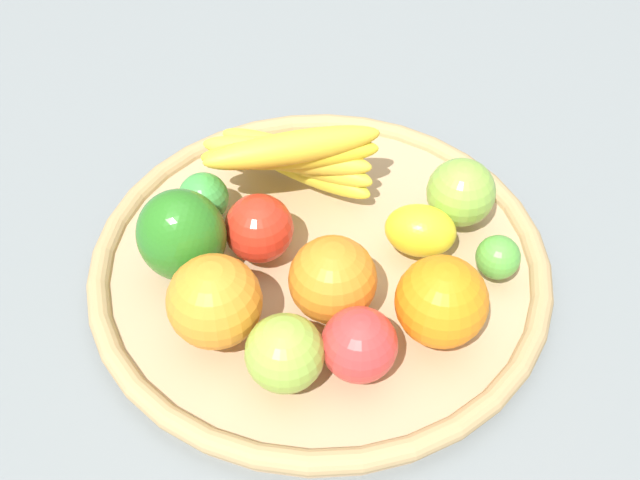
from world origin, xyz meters
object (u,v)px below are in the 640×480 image
object	(u,v)px
apple_1	(463,195)
lemon_0	(420,231)
orange_0	(333,280)
orange_1	(215,302)
lime_1	(203,198)
apple_3	(259,228)
banana_bunch	(292,156)
bell_pepper	(182,236)
apple_0	(285,353)
apple_2	(359,345)
lime_0	(498,257)
orange_2	(442,302)

from	to	relation	value
apple_1	lemon_0	distance (m)	0.06
orange_0	orange_1	distance (m)	0.11
lime_1	apple_3	size ratio (longest dim) A/B	0.77
banana_bunch	bell_pepper	bearing A→B (deg)	-61.18
banana_bunch	lemon_0	size ratio (longest dim) A/B	2.62
apple_0	apple_3	bearing A→B (deg)	171.34
orange_1	apple_2	distance (m)	0.13
lemon_0	orange_0	bearing A→B (deg)	-69.43
banana_bunch	lemon_0	world-z (taller)	banana_bunch
banana_bunch	apple_2	xyz separation A→B (m)	(0.23, -0.02, -0.01)
lemon_0	apple_3	world-z (taller)	apple_3
orange_1	orange_0	bearing A→B (deg)	84.47
lemon_0	apple_0	xyz separation A→B (m)	(0.10, -0.17, 0.01)
lime_0	apple_0	bearing A→B (deg)	-79.22
orange_2	lemon_0	bearing A→B (deg)	164.68
lime_1	apple_0	world-z (taller)	apple_0
banana_bunch	apple_3	distance (m)	0.10
lime_1	lime_0	world-z (taller)	lime_1
lime_0	orange_1	bearing A→B (deg)	-95.04
apple_2	apple_0	bearing A→B (deg)	-101.54
apple_3	apple_0	bearing A→B (deg)	-8.66
apple_1	lime_0	bearing A→B (deg)	0.24
orange_0	apple_1	xyz separation A→B (m)	(-0.06, 0.16, -0.01)
apple_1	apple_0	size ratio (longest dim) A/B	1.02
apple_1	apple_3	world-z (taller)	apple_1
orange_0	orange_1	xyz separation A→B (m)	(-0.01, -0.10, 0.00)
banana_bunch	orange_1	bearing A→B (deg)	-38.70
orange_0	apple_3	world-z (taller)	orange_0
bell_pepper	lemon_0	bearing A→B (deg)	-172.83
orange_1	bell_pepper	size ratio (longest dim) A/B	0.88
apple_0	apple_2	bearing A→B (deg)	78.46
banana_bunch	apple_3	world-z (taller)	banana_bunch
apple_3	apple_1	bearing A→B (deg)	82.37
lemon_0	apple_2	bearing A→B (deg)	-44.80
lemon_0	banana_bunch	bearing A→B (deg)	-144.75
orange_2	apple_0	world-z (taller)	orange_2
apple_2	orange_2	bearing A→B (deg)	98.61
apple_2	apple_0	size ratio (longest dim) A/B	0.97
lemon_0	apple_2	distance (m)	0.15
lime_1	apple_2	distance (m)	0.24
apple_2	apple_3	size ratio (longest dim) A/B	0.98
apple_1	lime_1	bearing A→B (deg)	-111.40
banana_bunch	orange_1	distance (m)	0.20
orange_1	apple_1	size ratio (longest dim) A/B	1.22
banana_bunch	lime_1	bearing A→B (deg)	-85.39
bell_pepper	apple_2	size ratio (longest dim) A/B	1.45
bell_pepper	apple_3	distance (m)	0.07
apple_0	orange_1	bearing A→B (deg)	-147.93
apple_2	banana_bunch	bearing A→B (deg)	175.11
apple_2	orange_1	bearing A→B (deg)	-127.45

